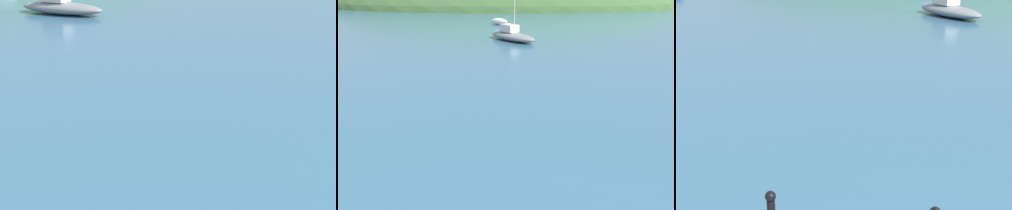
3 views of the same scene
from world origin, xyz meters
TOP-DOWN VIEW (x-y plane):
  - water at (0.00, 32.00)m, footprint 80.00×60.00m
  - boat_far_right at (-0.54, 23.09)m, footprint 4.05×4.79m

SIDE VIEW (x-z plane):
  - water at x=0.00m, z-range 0.00..0.10m
  - boat_far_right at x=-0.54m, z-range -2.44..3.41m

